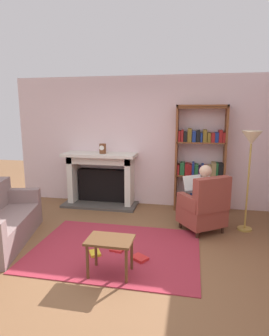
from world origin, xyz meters
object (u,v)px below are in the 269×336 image
at_px(bookshelf, 200,162).
at_px(fireplace, 101,177).
at_px(seated_reader, 201,194).
at_px(side_table, 110,245).
at_px(armchair_reading, 204,208).
at_px(floor_lamp, 251,147).
at_px(mantel_clock, 103,149).

bearing_deg(bookshelf, fireplace, -179.07).
height_order(fireplace, seated_reader, seated_reader).
bearing_deg(side_table, armchair_reading, 52.89).
xyz_separation_m(bookshelf, seated_reader, (0.00, -1.02, -0.37)).
relative_size(seated_reader, side_table, 2.04).
bearing_deg(armchair_reading, fireplace, -62.72).
bearing_deg(fireplace, floor_lamp, -16.87).
relative_size(bookshelf, floor_lamp, 1.25).
height_order(fireplace, bookshelf, bookshelf).
xyz_separation_m(mantel_clock, floor_lamp, (2.74, -0.75, 0.20)).
height_order(bookshelf, seated_reader, bookshelf).
height_order(bookshelf, side_table, bookshelf).
bearing_deg(seated_reader, mantel_clock, -59.79).
relative_size(mantel_clock, floor_lamp, 0.12).
bearing_deg(bookshelf, floor_lamp, -49.25).
distance_m(armchair_reading, seated_reader, 0.23).
bearing_deg(seated_reader, floor_lamp, 154.17).
bearing_deg(fireplace, seated_reader, -25.66).
bearing_deg(bookshelf, side_table, -112.45).
xyz_separation_m(fireplace, side_table, (0.95, -2.63, -0.20)).
relative_size(fireplace, side_table, 2.80).
distance_m(fireplace, seated_reader, 2.28).
bearing_deg(armchair_reading, seated_reader, -90.00).
bearing_deg(seated_reader, fireplace, -61.36).
distance_m(mantel_clock, armchair_reading, 2.41).
xyz_separation_m(bookshelf, side_table, (-1.10, -2.67, -0.59)).
bearing_deg(floor_lamp, bookshelf, 130.75).
xyz_separation_m(fireplace, seated_reader, (2.06, -0.99, 0.03)).
height_order(mantel_clock, armchair_reading, mantel_clock).
distance_m(fireplace, armchair_reading, 2.39).
bearing_deg(armchair_reading, side_table, 17.19).
height_order(armchair_reading, floor_lamp, floor_lamp).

